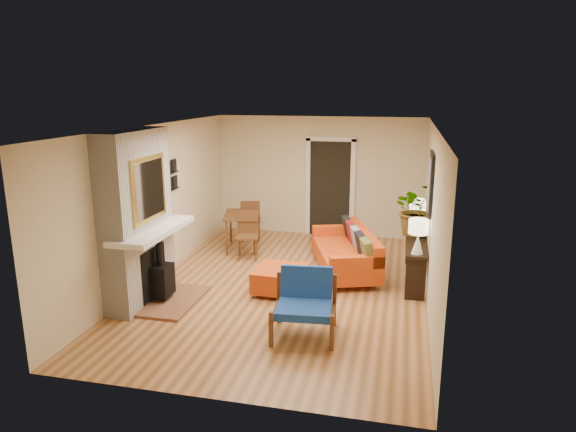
% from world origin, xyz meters
% --- Properties ---
extents(room_shell, '(6.50, 6.50, 6.50)m').
position_xyz_m(room_shell, '(0.60, 2.63, 1.24)').
color(room_shell, '#C6844C').
rests_on(room_shell, ground).
extents(fireplace, '(1.09, 1.68, 2.60)m').
position_xyz_m(fireplace, '(-2.00, -1.00, 1.24)').
color(fireplace, white).
rests_on(fireplace, ground).
extents(sofa, '(1.48, 2.23, 0.81)m').
position_xyz_m(sofa, '(0.94, 0.99, 0.36)').
color(sofa, silver).
rests_on(sofa, ground).
extents(ottoman, '(0.82, 0.82, 0.40)m').
position_xyz_m(ottoman, '(-0.02, -0.25, 0.23)').
color(ottoman, silver).
rests_on(ottoman, ground).
extents(blue_chair, '(0.89, 0.87, 0.85)m').
position_xyz_m(blue_chair, '(0.62, -1.51, 0.46)').
color(blue_chair, brown).
rests_on(blue_chair, ground).
extents(dining_table, '(0.98, 1.70, 0.90)m').
position_xyz_m(dining_table, '(-1.26, 1.83, 0.59)').
color(dining_table, brown).
rests_on(dining_table, ground).
extents(console_table, '(0.34, 1.85, 0.72)m').
position_xyz_m(console_table, '(2.07, 0.75, 0.58)').
color(console_table, black).
rests_on(console_table, ground).
extents(lamp_near, '(0.30, 0.30, 0.54)m').
position_xyz_m(lamp_near, '(2.07, -0.02, 1.06)').
color(lamp_near, white).
rests_on(lamp_near, console_table).
extents(lamp_far, '(0.30, 0.30, 0.54)m').
position_xyz_m(lamp_far, '(2.07, 1.47, 1.06)').
color(lamp_far, white).
rests_on(lamp_far, console_table).
extents(houseplant, '(1.06, 1.00, 0.92)m').
position_xyz_m(houseplant, '(2.06, 1.05, 1.19)').
color(houseplant, '#1E5919').
rests_on(houseplant, console_table).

